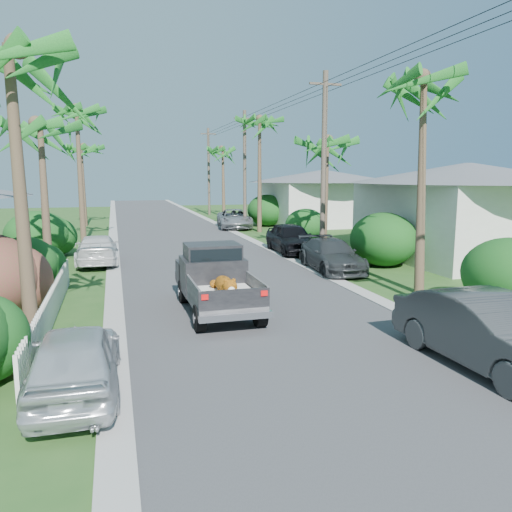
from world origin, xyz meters
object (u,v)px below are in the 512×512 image
object	(u,v)px
palm_l_d	(81,147)
house_right_far	(323,200)
pickup_truck	(214,278)
palm_l_c	(76,110)
parked_car_rf	(291,238)
parked_car_lf	(98,250)
palm_r_c	(260,120)
palm_l_a	(9,48)
utility_pole_c	(245,170)
parked_car_ln	(76,360)
palm_r_b	(326,141)
palm_r_d	(223,149)
parked_car_rd	(234,219)
palm_l_b	(40,124)
palm_r_a	(427,79)
parked_car_rm	(331,255)
utility_pole_d	(209,171)
house_right_near	(465,214)
parked_car_rn	(489,333)
utility_pole_b	(324,167)

from	to	relation	value
palm_l_d	house_right_far	size ratio (longest dim) A/B	0.86
pickup_truck	house_right_far	xyz separation A→B (m)	(14.21, 24.28, 1.11)
palm_l_c	parked_car_rf	bearing A→B (deg)	-29.38
parked_car_lf	palm_r_c	world-z (taller)	palm_r_c
palm_l_a	palm_l_c	world-z (taller)	palm_l_c
utility_pole_c	parked_car_ln	bearing A→B (deg)	-110.94
pickup_truck	parked_car_lf	size ratio (longest dim) A/B	1.08
palm_r_b	palm_r_d	size ratio (longest dim) A/B	0.90
utility_pole_c	parked_car_rd	bearing A→B (deg)	121.30
parked_car_ln	palm_r_b	xyz separation A→B (m)	(11.60, 14.70, 5.25)
palm_l_a	house_right_far	bearing A→B (deg)	54.58
palm_l_b	palm_r_a	xyz separation A→B (m)	(13.10, -6.00, 1.28)
parked_car_rm	parked_car_lf	size ratio (longest dim) A/B	1.00
utility_pole_d	pickup_truck	bearing A→B (deg)	-100.36
palm_l_b	utility_pole_c	xyz separation A→B (m)	(12.40, 16.00, -1.55)
palm_l_c	utility_pole_d	size ratio (longest dim) A/B	1.02
parked_car_rm	palm_r_c	size ratio (longest dim) A/B	0.50
palm_r_b	palm_r_a	bearing A→B (deg)	-91.91
parked_car_lf	house_right_near	world-z (taller)	house_right_near
house_right_near	palm_r_c	bearing A→B (deg)	115.91
parked_car_lf	utility_pole_c	size ratio (longest dim) A/B	0.53
parked_car_rf	palm_r_d	xyz separation A→B (m)	(1.50, 24.19, 5.93)
palm_l_d	parked_car_rm	bearing A→B (deg)	-63.87
parked_car_ln	palm_l_b	xyz separation A→B (m)	(-1.80, 11.70, 5.45)
parked_car_rf	utility_pole_c	bearing A→B (deg)	89.54
parked_car_rd	parked_car_ln	bearing A→B (deg)	-102.05
palm_l_d	palm_r_b	distance (m)	23.08
palm_r_c	palm_r_d	xyz separation A→B (m)	(0.30, 14.00, -1.37)
parked_car_rf	palm_r_d	bearing A→B (deg)	88.81
parked_car_lf	palm_l_b	world-z (taller)	palm_l_b
parked_car_rd	palm_r_c	xyz separation A→B (m)	(1.20, -2.99, 7.37)
utility_pole_c	utility_pole_d	world-z (taller)	same
parked_car_rn	parked_car_rm	bearing A→B (deg)	80.78
parked_car_rn	utility_pole_c	world-z (taller)	utility_pole_c
palm_r_b	palm_r_d	xyz separation A→B (m)	(-0.10, 25.00, 0.79)
palm_l_a	palm_r_a	bearing A→B (deg)	13.50
parked_car_rd	parked_car_rm	bearing A→B (deg)	-82.83
palm_l_c	utility_pole_b	xyz separation A→B (m)	(11.60, -9.00, -3.31)
parked_car_rm	palm_r_a	size ratio (longest dim) A/B	0.54
parked_car_rn	utility_pole_b	xyz separation A→B (m)	(2.00, 13.76, 3.79)
pickup_truck	parked_car_lf	bearing A→B (deg)	111.90
pickup_truck	house_right_far	world-z (taller)	house_right_far
parked_car_lf	palm_l_c	bearing A→B (deg)	-81.46
parked_car_rf	house_right_far	size ratio (longest dim) A/B	0.53
parked_car_rn	palm_l_b	world-z (taller)	palm_l_b
palm_r_a	utility_pole_d	xyz separation A→B (m)	(-0.70, 37.00, -2.82)
parked_car_rm	utility_pole_c	size ratio (longest dim) A/B	0.53
pickup_truck	palm_r_d	bearing A→B (deg)	77.32
palm_l_c	palm_r_a	xyz separation A→B (m)	(12.30, -16.00, -0.49)
parked_car_rm	parked_car_rf	world-z (taller)	parked_car_rf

